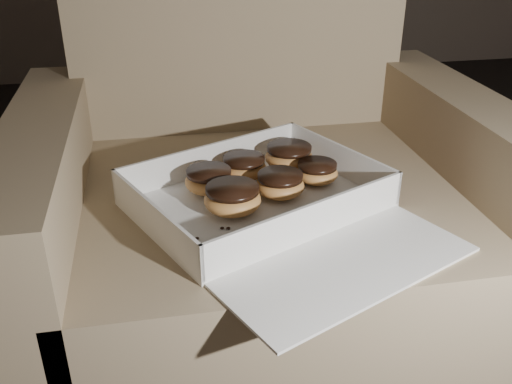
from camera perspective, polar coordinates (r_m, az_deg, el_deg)
The scene contains 14 objects.
floor at distance 1.62m, azimuth 14.06°, elevation -9.58°, with size 4.50×4.50×0.00m, color black.
armchair at distance 1.25m, azimuth 0.50°, elevation -3.32°, with size 0.96×0.81×1.01m.
bakery_box at distance 1.01m, azimuth 1.62°, elevation -1.59°, with size 0.58×0.61×0.07m.
donut_a at distance 1.07m, azimuth -4.72°, elevation 1.21°, with size 0.09×0.09×0.05m.
donut_b at distance 1.12m, azimuth -1.23°, elevation 2.54°, with size 0.09×0.09×0.04m.
donut_c at distance 1.16m, azimuth 3.32°, elevation 3.60°, with size 0.10×0.10×0.05m.
donut_d at distance 1.11m, azimuth 6.12°, elevation 2.02°, with size 0.08×0.08×0.04m.
donut_e at distance 1.00m, azimuth -2.37°, elevation -0.64°, with size 0.10×0.10×0.05m.
donut_f at distance 1.05m, azimuth 2.43°, elevation 0.79°, with size 0.09×0.09×0.04m.
crumb_a at distance 0.96m, azimuth -2.79°, elevation -3.64°, with size 0.01×0.01×0.00m, color black.
crumb_b at distance 0.98m, azimuth 4.19°, elevation -2.74°, with size 0.01×0.01×0.00m, color black.
crumb_c at distance 1.09m, azimuth 9.95°, elevation 0.11°, with size 0.01×0.01×0.00m, color black.
crumb_d at distance 0.93m, azimuth -5.93°, elevation -4.63°, with size 0.01×0.01×0.00m, color black.
crumb_e at distance 0.96m, azimuth -3.42°, elevation -3.62°, with size 0.01×0.01×0.00m, color black.
Camera 1 is at (-0.62, -1.16, 0.95)m, focal length 40.00 mm.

